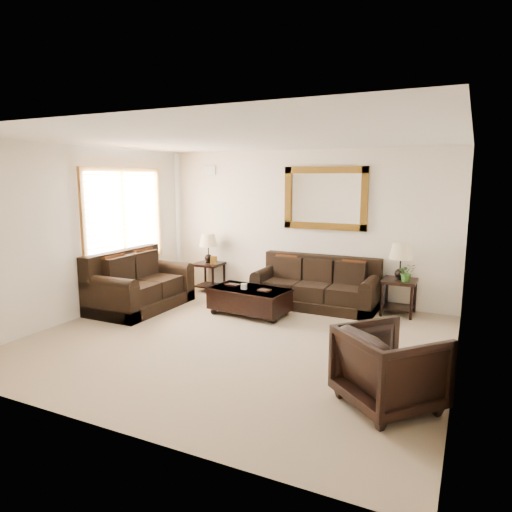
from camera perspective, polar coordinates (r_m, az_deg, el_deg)
The scene contains 11 objects.
room at distance 6.07m, azimuth -2.47°, elevation 1.64°, with size 5.51×5.01×2.71m.
window at distance 8.33m, azimuth -16.13°, elevation 4.86°, with size 0.07×1.96×1.66m.
mirror at distance 8.13m, azimuth 8.63°, elevation 7.14°, with size 1.50×0.06×1.10m.
air_vent at distance 9.10m, azimuth -5.79°, elevation 10.62°, with size 0.25×0.02×0.18m, color #999999.
sofa at distance 7.99m, azimuth 7.54°, elevation -4.05°, with size 2.10×0.91×0.86m.
loveseat at distance 8.07m, azimuth -14.54°, elevation -3.77°, with size 1.03×1.74×0.98m.
end_table_left at distance 8.93m, azimuth -5.96°, elevation 0.26°, with size 0.52×0.52×1.14m.
end_table_right at distance 7.70m, azimuth 17.57°, elevation -1.48°, with size 0.53×0.53×1.17m.
coffee_table at distance 7.45m, azimuth -0.83°, elevation -5.29°, with size 1.35×0.84×0.54m.
armchair at distance 4.70m, azimuth 16.39°, elevation -12.84°, with size 0.84×0.79×0.86m, color black.
potted_plant at distance 7.60m, azimuth 18.31°, elevation -2.20°, with size 0.26×0.29×0.23m, color #2C5B1F.
Camera 1 is at (2.83, -5.30, 2.20)m, focal length 32.00 mm.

